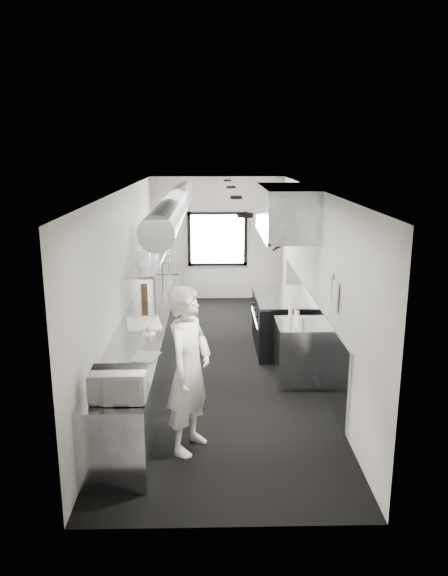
{
  "coord_description": "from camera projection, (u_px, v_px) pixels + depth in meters",
  "views": [
    {
      "loc": [
        -0.13,
        -8.34,
        3.4
      ],
      "look_at": [
        0.06,
        -0.2,
        1.32
      ],
      "focal_mm": 34.06,
      "sensor_mm": 36.0,
      "label": 1
    }
  ],
  "objects": [
    {
      "name": "small_plate",
      "position": [
        149.0,
        333.0,
        7.59
      ],
      "size": [
        0.24,
        0.24,
        0.02
      ],
      "primitive_type": "cylinder",
      "rotation": [
        0.0,
        0.0,
        -0.33
      ],
      "color": "white",
      "rests_on": "prep_counter"
    },
    {
      "name": "wall_front",
      "position": [
        227.0,
        388.0,
        4.71
      ],
      "size": [
        3.0,
        0.02,
        2.8
      ],
      "primitive_type": "cube",
      "color": "beige",
      "rests_on": "floor"
    },
    {
      "name": "squeeze_bottle_e",
      "position": [
        291.0,
        312.0,
        8.27
      ],
      "size": [
        0.07,
        0.07,
        0.19
      ],
      "primitive_type": "cylinder",
      "rotation": [
        0.0,
        0.0,
        0.1
      ],
      "color": "silver",
      "rests_on": "bottle_station"
    },
    {
      "name": "deli_tub_b",
      "position": [
        111.0,
        373.0,
        6.15
      ],
      "size": [
        0.16,
        0.16,
        0.09
      ],
      "primitive_type": "cylinder",
      "rotation": [
        0.0,
        0.0,
        -0.25
      ],
      "color": "#A4AFA1",
      "rests_on": "prep_counter"
    },
    {
      "name": "bottle_station",
      "position": [
        298.0,
        352.0,
        8.16
      ],
      "size": [
        0.65,
        0.8,
        0.9
      ],
      "primitive_type": "cube",
      "color": "gray",
      "rests_on": "floor"
    },
    {
      "name": "pass_shelf",
      "position": [
        151.0,
        259.0,
        9.49
      ],
      "size": [
        0.45,
        3.0,
        0.68
      ],
      "color": "gray",
      "rests_on": "prep_counter"
    },
    {
      "name": "prep_counter",
      "position": [
        145.0,
        348.0,
        8.31
      ],
      "size": [
        0.7,
        6.0,
        0.9
      ],
      "primitive_type": "cube",
      "color": "gray",
      "rests_on": "floor"
    },
    {
      "name": "plate_stack_c",
      "position": [
        151.0,
        245.0,
        9.77
      ],
      "size": [
        0.26,
        0.26,
        0.31
      ],
      "primitive_type": "cylinder",
      "rotation": [
        0.0,
        0.0,
        0.2
      ],
      "color": "white",
      "rests_on": "pass_shelf"
    },
    {
      "name": "service_window",
      "position": [
        217.0,
        239.0,
        12.42
      ],
      "size": [
        1.36,
        0.05,
        1.25
      ],
      "color": "white",
      "rests_on": "wall_back"
    },
    {
      "name": "notice_sheet_a",
      "position": [
        330.0,
        285.0,
        7.4
      ],
      "size": [
        0.02,
        0.28,
        0.38
      ],
      "primitive_type": "cube",
      "color": "beige",
      "rests_on": "wall_right"
    },
    {
      "name": "floor",
      "position": [
        220.0,
        363.0,
        8.93
      ],
      "size": [
        3.0,
        8.0,
        0.01
      ],
      "primitive_type": "cube",
      "color": "black",
      "rests_on": "ground"
    },
    {
      "name": "plate_stack_d",
      "position": [
        153.0,
        241.0,
        10.06
      ],
      "size": [
        0.27,
        0.27,
        0.37
      ],
      "primitive_type": "cylinder",
      "rotation": [
        0.0,
        0.0,
        -0.14
      ],
      "color": "white",
      "rests_on": "pass_shelf"
    },
    {
      "name": "plate_stack_b",
      "position": [
        149.0,
        251.0,
        9.13
      ],
      "size": [
        0.31,
        0.31,
        0.33
      ],
      "primitive_type": "cylinder",
      "rotation": [
        0.0,
        0.0,
        -0.25
      ],
      "color": "white",
      "rests_on": "pass_shelf"
    },
    {
      "name": "range",
      "position": [
        279.0,
        322.0,
        9.51
      ],
      "size": [
        0.88,
        1.6,
        0.94
      ],
      "color": "black",
      "rests_on": "floor"
    },
    {
      "name": "ceiling",
      "position": [
        220.0,
        190.0,
        8.23
      ],
      "size": [
        3.0,
        8.0,
        0.01
      ],
      "primitive_type": "cube",
      "color": "silver",
      "rests_on": "wall_back"
    },
    {
      "name": "squeeze_bottle_c",
      "position": [
        297.0,
        317.0,
        8.04
      ],
      "size": [
        0.08,
        0.08,
        0.18
      ],
      "primitive_type": "cylinder",
      "rotation": [
        0.0,
        0.0,
        -0.37
      ],
      "color": "silver",
      "rests_on": "bottle_station"
    },
    {
      "name": "squeeze_bottle_a",
      "position": [
        302.0,
        324.0,
        7.71
      ],
      "size": [
        0.08,
        0.08,
        0.19
      ],
      "primitive_type": "cylinder",
      "rotation": [
        0.0,
        0.0,
        -0.23
      ],
      "color": "silver",
      "rests_on": "bottle_station"
    },
    {
      "name": "wall_back",
      "position": [
        217.0,
        239.0,
        12.46
      ],
      "size": [
        3.0,
        0.02,
        2.8
      ],
      "primitive_type": "cube",
      "color": "beige",
      "rests_on": "floor"
    },
    {
      "name": "pastry",
      "position": [
        149.0,
        330.0,
        7.57
      ],
      "size": [
        0.1,
        0.1,
        0.1
      ],
      "primitive_type": "sphere",
      "color": "#DCAC73",
      "rests_on": "small_plate"
    },
    {
      "name": "notice_sheet_b",
      "position": [
        335.0,
        296.0,
        7.08
      ],
      "size": [
        0.02,
        0.28,
        0.38
      ],
      "primitive_type": "cube",
      "color": "beige",
      "rests_on": "wall_right"
    },
    {
      "name": "wall_left",
      "position": [
        125.0,
        280.0,
        8.55
      ],
      "size": [
        0.02,
        8.0,
        2.8
      ],
      "primitive_type": "cube",
      "color": "beige",
      "rests_on": "floor"
    },
    {
      "name": "line_cook",
      "position": [
        189.0,
        370.0,
        6.16
      ],
      "size": [
        0.72,
        0.84,
        1.95
      ],
      "primitive_type": "imported",
      "rotation": [
        0.0,
        0.0,
        1.14
      ],
      "color": "silver",
      "rests_on": "floor"
    },
    {
      "name": "microwave",
      "position": [
        118.0,
        385.0,
        5.58
      ],
      "size": [
        0.53,
        0.41,
        0.32
      ],
      "primitive_type": "imported",
      "rotation": [
        0.0,
        0.0,
        0.01
      ],
      "color": "silver",
      "rests_on": "prep_counter"
    },
    {
      "name": "deli_tub_a",
      "position": [
        110.0,
        373.0,
        6.14
      ],
      "size": [
        0.19,
        0.19,
        0.1
      ],
      "primitive_type": "cylinder",
      "rotation": [
        0.0,
        0.0,
        0.43
      ],
      "color": "#A4AFA1",
      "rests_on": "prep_counter"
    },
    {
      "name": "wall_right",
      "position": [
        315.0,
        279.0,
        8.61
      ],
      "size": [
        0.02,
        8.0,
        2.8
      ],
      "primitive_type": "cube",
      "color": "beige",
      "rests_on": "floor"
    },
    {
      "name": "newspaper",
      "position": [
        145.0,
        357.0,
        6.75
      ],
      "size": [
        0.38,
        0.43,
        0.01
      ],
      "primitive_type": "cube",
      "rotation": [
        0.0,
        0.0,
        -0.23
      ],
      "color": "beige",
      "rests_on": "prep_counter"
    },
    {
      "name": "far_work_table",
      "position": [
        165.0,
        288.0,
        11.89
      ],
      "size": [
        0.7,
        1.2,
        0.9
      ],
      "primitive_type": "cube",
      "color": "gray",
      "rests_on": "floor"
    },
    {
      "name": "squeeze_bottle_b",
      "position": [
        299.0,
        321.0,
        7.88
      ],
      "size": [
        0.07,
        0.07,
        0.17
      ],
      "primitive_type": "cylinder",
      "rotation": [
        0.0,
        0.0,
        0.22
      ],
      "color": "silver",
      "rests_on": "bottle_station"
    },
    {
      "name": "knife_block",
      "position": [
        144.0,
        293.0,
        9.24
      ],
      "size": [
        0.14,
        0.26,
        0.27
      ],
      "primitive_type": "cube",
      "rotation": [
        0.0,
        0.0,
        0.13
      ],
      "color": "#52311D",
      "rests_on": "prep_counter"
    },
    {
      "name": "wall_cladding",
      "position": [
        308.0,
        325.0,
        9.12
      ],
      "size": [
        0.03,
        5.5,
        1.1
      ],
      "primitive_type": "cube",
      "color": "gray",
      "rests_on": "wall_right"
    },
    {
      "name": "hvac_duct",
      "position": [
        176.0,
        204.0,
        8.67
      ],
      "size": [
        0.4,
        6.4,
        0.4
      ],
      "primitive_type": "cylinder",
      "rotation": [
        1.57,
        0.0,
        0.0
      ],
      "color": "#999DA2",
      "rests_on": "ceiling"
    },
    {
      "name": "exhaust_hood",
      "position": [
        286.0,
        211.0,
        9.04
      ],
      "size": [
        0.81,
        2.2,
        0.88
      ],
      "color": "gray",
      "rests_on": "ceiling"
    },
    {
      "name": "cutting_board",
      "position": [
        144.0,
        323.0,
        8.02
      ],
      "size": [
        0.61,
        0.73,
        0.02
      ],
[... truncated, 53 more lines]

